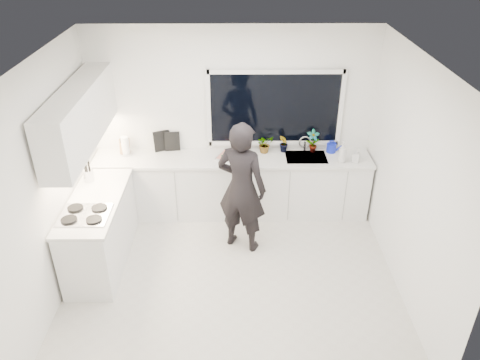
{
  "coord_description": "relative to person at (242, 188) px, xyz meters",
  "views": [
    {
      "loc": [
        0.06,
        -4.47,
        3.95
      ],
      "look_at": [
        0.1,
        0.4,
        1.15
      ],
      "focal_mm": 35.0,
      "sensor_mm": 36.0,
      "label": 1
    }
  ],
  "objects": [
    {
      "name": "base_cabinets_back",
      "position": [
        -0.12,
        0.82,
        -0.46
      ],
      "size": [
        3.92,
        0.58,
        0.88
      ],
      "primitive_type": "cube",
      "color": "white",
      "rests_on": "floor"
    },
    {
      "name": "utensil_crock",
      "position": [
        -1.97,
        0.17,
        0.1
      ],
      "size": [
        0.15,
        0.15,
        0.16
      ],
      "primitive_type": "cylinder",
      "rotation": [
        0.0,
        0.0,
        -0.17
      ],
      "color": "#B2B2B6",
      "rests_on": "countertop_left"
    },
    {
      "name": "picture_frame_large",
      "position": [
        -0.99,
        1.06,
        0.16
      ],
      "size": [
        0.22,
        0.05,
        0.28
      ],
      "primitive_type": "cube",
      "rotation": [
        0.0,
        0.0,
        0.12
      ],
      "color": "black",
      "rests_on": "countertop_back"
    },
    {
      "name": "faucet",
      "position": [
        0.93,
        1.02,
        0.13
      ],
      "size": [
        0.03,
        0.03,
        0.22
      ],
      "primitive_type": "cylinder",
      "color": "silver",
      "rests_on": "countertop_back"
    },
    {
      "name": "soap_bottles",
      "position": [
        1.46,
        0.67,
        0.15
      ],
      "size": [
        0.31,
        0.12,
        0.29
      ],
      "color": "#D8BF66",
      "rests_on": "countertop_back"
    },
    {
      "name": "countertop_left",
      "position": [
        -1.79,
        -0.28,
        0.0
      ],
      "size": [
        0.62,
        1.6,
        0.04
      ],
      "primitive_type": "cube",
      "color": "silver",
      "rests_on": "base_cabinets_left"
    },
    {
      "name": "upper_cabinets",
      "position": [
        -1.91,
        0.07,
        0.95
      ],
      "size": [
        0.34,
        2.1,
        0.7
      ],
      "primitive_type": "cube",
      "color": "white",
      "rests_on": "wall_left"
    },
    {
      "name": "person",
      "position": [
        0.0,
        0.0,
        0.0
      ],
      "size": [
        0.77,
        0.66,
        1.8
      ],
      "primitive_type": "imported",
      "rotation": [
        0.0,
        0.0,
        2.73
      ],
      "color": "black",
      "rests_on": "floor"
    },
    {
      "name": "picture_frame_small",
      "position": [
        -1.14,
        1.06,
        0.17
      ],
      "size": [
        0.24,
        0.12,
        0.3
      ],
      "primitive_type": "cube",
      "rotation": [
        0.0,
        0.0,
        0.41
      ],
      "color": "black",
      "rests_on": "countertop_back"
    },
    {
      "name": "stovetop",
      "position": [
        -1.81,
        -0.63,
        0.04
      ],
      "size": [
        0.56,
        0.48,
        0.03
      ],
      "primitive_type": "cube",
      "color": "black",
      "rests_on": "countertop_left"
    },
    {
      "name": "window",
      "position": [
        0.48,
        1.09,
        0.65
      ],
      "size": [
        1.8,
        0.02,
        1.0
      ],
      "primitive_type": "cube",
      "color": "black",
      "rests_on": "wall_back"
    },
    {
      "name": "wall_back",
      "position": [
        -0.12,
        1.13,
        0.45
      ],
      "size": [
        4.0,
        0.02,
        2.7
      ],
      "primitive_type": "cube",
      "color": "white",
      "rests_on": "ground"
    },
    {
      "name": "herb_plants",
      "position": [
        0.47,
        0.98,
        0.17
      ],
      "size": [
        1.2,
        0.28,
        0.34
      ],
      "color": "#26662D",
      "rests_on": "countertop_back"
    },
    {
      "name": "watering_can",
      "position": [
        1.31,
        0.98,
        0.09
      ],
      "size": [
        0.18,
        0.18,
        0.13
      ],
      "primitive_type": "cylinder",
      "rotation": [
        0.0,
        0.0,
        0.31
      ],
      "color": "#1424C0",
      "rests_on": "countertop_back"
    },
    {
      "name": "pizza",
      "position": [
        -0.1,
        0.79,
        0.05
      ],
      "size": [
        0.5,
        0.43,
        0.01
      ],
      "primitive_type": "cube",
      "rotation": [
        0.0,
        0.0,
        -0.39
      ],
      "color": "red",
      "rests_on": "pizza_tray"
    },
    {
      "name": "pizza_tray",
      "position": [
        -0.1,
        0.79,
        0.04
      ],
      "size": [
        0.55,
        0.48,
        0.03
      ],
      "primitive_type": "cube",
      "rotation": [
        0.0,
        0.0,
        -0.39
      ],
      "color": "silver",
      "rests_on": "countertop_back"
    },
    {
      "name": "floor",
      "position": [
        -0.12,
        -0.63,
        -0.91
      ],
      "size": [
        4.0,
        3.5,
        0.02
      ],
      "primitive_type": "cube",
      "color": "beige",
      "rests_on": "ground"
    },
    {
      "name": "sink",
      "position": [
        0.93,
        0.82,
        -0.03
      ],
      "size": [
        0.58,
        0.42,
        0.14
      ],
      "primitive_type": "cube",
      "color": "silver",
      "rests_on": "countertop_back"
    },
    {
      "name": "ceiling",
      "position": [
        -0.12,
        -0.63,
        1.81
      ],
      "size": [
        4.0,
        3.5,
        0.02
      ],
      "primitive_type": "cube",
      "color": "white",
      "rests_on": "wall_back"
    },
    {
      "name": "wall_right",
      "position": [
        1.89,
        -0.63,
        0.45
      ],
      "size": [
        0.02,
        3.5,
        2.7
      ],
      "primitive_type": "cube",
      "color": "white",
      "rests_on": "ground"
    },
    {
      "name": "wall_left",
      "position": [
        -2.13,
        -0.63,
        0.45
      ],
      "size": [
        0.02,
        3.5,
        2.7
      ],
      "primitive_type": "cube",
      "color": "white",
      "rests_on": "ground"
    },
    {
      "name": "countertop_back",
      "position": [
        -0.12,
        0.81,
        0.0
      ],
      "size": [
        3.94,
        0.62,
        0.04
      ],
      "primitive_type": "cube",
      "color": "silver",
      "rests_on": "base_cabinets_back"
    },
    {
      "name": "paper_towel_roll",
      "position": [
        -1.64,
        0.92,
        0.15
      ],
      "size": [
        0.13,
        0.13,
        0.26
      ],
      "primitive_type": "cylinder",
      "rotation": [
        0.0,
        0.0,
        -0.26
      ],
      "color": "white",
      "rests_on": "countertop_back"
    },
    {
      "name": "base_cabinets_left",
      "position": [
        -1.79,
        -0.28,
        -0.46
      ],
      "size": [
        0.58,
        1.6,
        0.88
      ],
      "primitive_type": "cube",
      "color": "white",
      "rests_on": "floor"
    },
    {
      "name": "knife_block",
      "position": [
        -1.66,
        0.96,
        0.13
      ],
      "size": [
        0.13,
        0.11,
        0.22
      ],
      "primitive_type": "cube",
      "rotation": [
        0.0,
        0.0,
        0.04
      ],
      "color": "olive",
      "rests_on": "countertop_back"
    }
  ]
}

